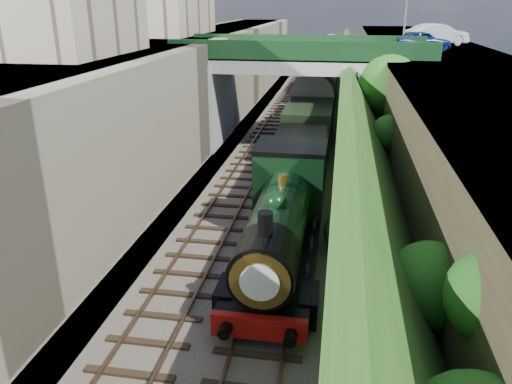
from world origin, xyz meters
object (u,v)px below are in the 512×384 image
Objects in this scene: tree at (391,88)px; car_blue at (422,41)px; car_silver at (437,35)px; tender at (299,168)px; locomotive at (281,223)px; road_bridge at (309,88)px.

tree is 1.70× the size of car_blue.
tree is at bearing 133.59° from car_silver.
car_silver is at bearing 63.55° from tender.
car_blue is 4.96m from car_silver.
tree is at bearing 54.56° from tender.
car_blue is at bearing 61.42° from tender.
car_blue reaches higher than tender.
locomotive is (-7.09, -20.37, -5.02)m from car_blue.
car_silver reaches higher than car_blue.
tender is (0.26, -9.42, -2.46)m from road_bridge.
car_silver is 27.02m from locomotive.
car_blue is (7.34, 3.59, 2.83)m from road_bridge.
road_bridge reaches higher than locomotive.
car_silver is 0.80× the size of tender.
road_bridge is 1.56× the size of locomotive.
car_blue is 0.38× the size of locomotive.
car_blue is at bearing 133.77° from car_silver.
road_bridge is 3.33× the size of car_silver.
locomotive is (-8.79, -25.02, -5.15)m from car_silver.
road_bridge is 2.67× the size of tender.
tender is at bearing -88.44° from road_bridge.
car_silver is 0.47× the size of locomotive.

